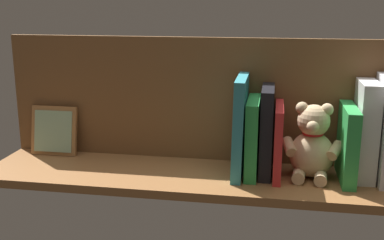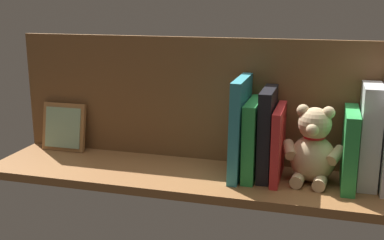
# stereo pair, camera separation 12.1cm
# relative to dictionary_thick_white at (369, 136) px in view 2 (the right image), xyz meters

# --- Properties ---
(ground_plane) EXTENTS (1.08, 0.28, 0.02)m
(ground_plane) POSITION_rel_dictionary_thick_white_xyz_m (0.43, 0.04, -0.13)
(ground_plane) COLOR brown
(shelf_back_panel) EXTENTS (1.08, 0.02, 0.34)m
(shelf_back_panel) POSITION_rel_dictionary_thick_white_xyz_m (0.43, -0.08, 0.05)
(shelf_back_panel) COLOR brown
(shelf_back_panel) RESTS_ON ground_plane
(dictionary_thick_white) EXTENTS (0.05, 0.13, 0.24)m
(dictionary_thick_white) POSITION_rel_dictionary_thick_white_xyz_m (0.00, 0.00, 0.00)
(dictionary_thick_white) COLOR white
(dictionary_thick_white) RESTS_ON ground_plane
(book_1) EXTENTS (0.03, 0.17, 0.19)m
(book_1) POSITION_rel_dictionary_thick_white_xyz_m (0.04, 0.02, -0.03)
(book_1) COLOR green
(book_1) RESTS_ON ground_plane
(teddy_bear) EXTENTS (0.15, 0.13, 0.19)m
(teddy_bear) POSITION_rel_dictionary_thick_white_xyz_m (0.13, 0.02, -0.04)
(teddy_bear) COLOR #D1B284
(teddy_bear) RESTS_ON ground_plane
(book_2) EXTENTS (0.02, 0.17, 0.18)m
(book_2) POSITION_rel_dictionary_thick_white_xyz_m (0.21, 0.02, -0.03)
(book_2) COLOR red
(book_2) RESTS_ON ground_plane
(book_3) EXTENTS (0.03, 0.15, 0.22)m
(book_3) POSITION_rel_dictionary_thick_white_xyz_m (0.24, 0.01, -0.01)
(book_3) COLOR black
(book_3) RESTS_ON ground_plane
(book_4) EXTENTS (0.03, 0.17, 0.19)m
(book_4) POSITION_rel_dictionary_thick_white_xyz_m (0.28, 0.02, -0.02)
(book_4) COLOR green
(book_4) RESTS_ON ground_plane
(book_5) EXTENTS (0.03, 0.18, 0.25)m
(book_5) POSITION_rel_dictionary_thick_white_xyz_m (0.31, 0.02, 0.00)
(book_5) COLOR teal
(book_5) RESTS_ON ground_plane
(picture_frame_leaning) EXTENTS (0.13, 0.04, 0.14)m
(picture_frame_leaning) POSITION_rel_dictionary_thick_white_xyz_m (0.85, -0.04, -0.05)
(picture_frame_leaning) COLOR #9E6B3D
(picture_frame_leaning) RESTS_ON ground_plane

